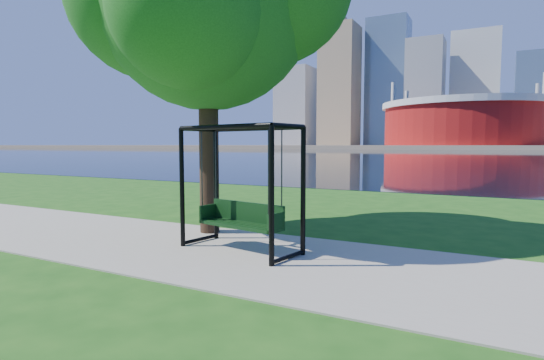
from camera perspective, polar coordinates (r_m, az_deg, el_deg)
The scene contains 7 objects.
ground at distance 8.64m, azimuth 0.02°, elevation -9.69°, with size 900.00×900.00×0.00m, color #1E5114.
path at distance 8.21m, azimuth -1.62°, elevation -10.36°, with size 120.00×4.00×0.03m, color #9E937F.
river at distance 109.50m, azimuth 25.61°, elevation 3.15°, with size 900.00×180.00×0.02m, color black.
far_bank at distance 313.44m, azimuth 26.96°, elevation 4.01°, with size 900.00×228.00×2.00m, color #937F60.
stadium at distance 243.11m, azimuth 24.49°, elevation 7.16°, with size 83.00×83.00×32.00m.
skyline at distance 328.65m, azimuth 26.46°, elevation 10.13°, with size 392.00×66.00×96.50m.
swing at distance 8.53m, azimuth -4.18°, elevation -1.50°, with size 2.64×1.51×2.54m.
Camera 1 is at (3.87, -7.42, 2.15)m, focal length 28.00 mm.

